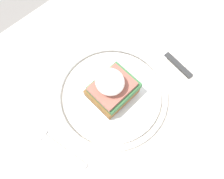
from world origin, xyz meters
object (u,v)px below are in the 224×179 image
object	(u,v)px
sandwich	(112,87)
knife	(166,54)
fork	(54,143)
plate	(112,95)

from	to	relation	value
sandwich	knife	xyz separation A→B (m)	(0.16, -0.01, -0.05)
fork	knife	xyz separation A→B (m)	(0.31, -0.02, 0.00)
plate	fork	world-z (taller)	plate
plate	fork	bearing A→B (deg)	176.83
sandwich	knife	bearing A→B (deg)	-4.59
sandwich	fork	world-z (taller)	sandwich
sandwich	fork	distance (m)	0.16
knife	plate	bearing A→B (deg)	174.90
sandwich	fork	xyz separation A→B (m)	(-0.15, 0.01, -0.05)
plate	sandwich	size ratio (longest dim) A/B	2.67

